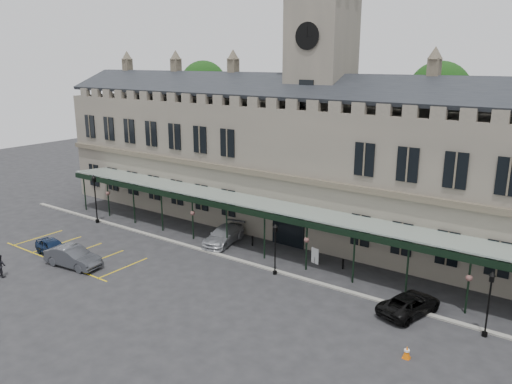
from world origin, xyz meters
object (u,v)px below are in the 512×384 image
Objects in this scene: station_building at (317,165)px; person_b at (0,266)px; traffic_cone at (407,352)px; car_taxi at (224,235)px; sign_board at (315,256)px; car_left_a at (53,247)px; lamp_post_right at (489,298)px; clock_tower at (320,93)px; lamp_post_mid at (275,245)px; car_left_b at (73,257)px; lamp_post_left at (95,195)px; car_van at (409,304)px.

person_b is (-14.32, -23.40, -5.58)m from station_building.
traffic_cone is 21.20m from car_taxi.
sign_board is at bearing -6.05° from car_taxi.
lamp_post_right is at bearing -68.71° from car_left_a.
sign_board is 8.98m from car_taxi.
clock_tower is 6.04× the size of car_left_a.
car_taxi is (-7.47, 2.90, -1.67)m from lamp_post_mid.
car_left_b is (-26.13, -3.06, 0.46)m from traffic_cone.
traffic_cone is 13.82m from sign_board.
sign_board is (3.95, -7.28, -12.47)m from clock_tower.
station_building is at bearing 29.34° from lamp_post_left.
station_building is 22.49m from traffic_cone.
clock_tower reaches higher than car_van.
person_b is at bearing -121.46° from station_building.
clock_tower is at bearing -30.57° from car_left_a.
car_left_a is at bearing 74.95° from car_left_b.
car_van is at bearing -7.83° from sign_board.
clock_tower is 15.48m from lamp_post_mid.
traffic_cone is 0.15× the size of car_van.
sign_board is (-13.71, 3.80, -1.85)m from lamp_post_right.
station_building reaches higher than lamp_post_right.
lamp_post_right is 33.58m from car_left_a.
station_building is 2.42× the size of clock_tower.
car_van is (24.50, 8.16, -0.15)m from car_left_b.
car_left_a is at bearing -144.20° from car_taxi.
sign_board is at bearing -50.80° from car_left_a.
car_taxi is (-19.63, 8.00, 0.41)m from traffic_cone.
car_van is 2.68× the size of person_b.
car_taxi is 2.96× the size of person_b.
person_b is (4.94, -12.58, -2.07)m from lamp_post_left.
sign_board is 0.27× the size of car_van.
traffic_cone is at bearing -22.75° from lamp_post_mid.
station_building reaches higher than car_left_a.
car_left_a is 3.53m from car_left_b.
car_left_a is 0.83× the size of car_left_b.
car_left_a is (-17.47, -7.70, -1.74)m from lamp_post_mid.
station_building is 17.90m from car_van.
lamp_post_right is at bearing -32.09° from clock_tower.
clock_tower is 6.03× the size of lamp_post_mid.
car_left_a reaches higher than traffic_cone.
person_b is (-2.82, -4.39, 0.08)m from car_left_b.
person_b is at bearing -158.79° from lamp_post_right.
car_van is at bearing -66.37° from car_left_a.
lamp_post_mid reaches higher than car_left_b.
station_building is 12.17× the size of car_left_b.
station_building is at bearing -38.80° from car_left_b.
car_left_a is 0.78× the size of car_taxi.
lamp_post_right is 22.93m from car_taxi.
person_b is (-27.32, -12.55, 0.23)m from car_van.
lamp_post_mid is 4.34m from sign_board.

